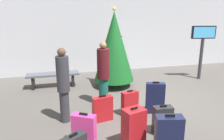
{
  "coord_description": "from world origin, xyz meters",
  "views": [
    {
      "loc": [
        -2.67,
        -5.1,
        2.54
      ],
      "look_at": [
        -1.16,
        0.65,
        0.9
      ],
      "focal_mm": 35.68,
      "sensor_mm": 36.0,
      "label": 1
    }
  ],
  "objects_px": {
    "traveller_1": "(103,72)",
    "suitcase_2": "(155,98)",
    "suitcase_1": "(134,128)",
    "suitcase_7": "(168,137)",
    "holiday_tree": "(114,46)",
    "suitcase_3": "(84,130)",
    "flight_info_kiosk": "(203,43)",
    "suitcase_5": "(163,120)",
    "suitcase_6": "(130,103)",
    "suitcase_0": "(103,109)",
    "waiting_bench": "(53,77)",
    "traveller_0": "(63,84)"
  },
  "relations": [
    {
      "from": "suitcase_2",
      "to": "traveller_1",
      "type": "bearing_deg",
      "value": 143.92
    },
    {
      "from": "waiting_bench",
      "to": "suitcase_3",
      "type": "xyz_separation_m",
      "value": [
        0.54,
        -3.57,
        -0.04
      ]
    },
    {
      "from": "holiday_tree",
      "to": "suitcase_0",
      "type": "relative_size",
      "value": 4.08
    },
    {
      "from": "traveller_1",
      "to": "suitcase_3",
      "type": "xyz_separation_m",
      "value": [
        -0.78,
        -1.79,
        -0.59
      ]
    },
    {
      "from": "suitcase_1",
      "to": "suitcase_7",
      "type": "xyz_separation_m",
      "value": [
        0.49,
        -0.42,
        0.0
      ]
    },
    {
      "from": "holiday_tree",
      "to": "suitcase_5",
      "type": "xyz_separation_m",
      "value": [
        0.21,
        -3.11,
        -1.06
      ]
    },
    {
      "from": "traveller_0",
      "to": "suitcase_3",
      "type": "bearing_deg",
      "value": -74.53
    },
    {
      "from": "suitcase_5",
      "to": "flight_info_kiosk",
      "type": "bearing_deg",
      "value": 45.05
    },
    {
      "from": "flight_info_kiosk",
      "to": "traveller_1",
      "type": "relative_size",
      "value": 1.13
    },
    {
      "from": "suitcase_5",
      "to": "suitcase_1",
      "type": "bearing_deg",
      "value": -157.84
    },
    {
      "from": "holiday_tree",
      "to": "traveller_1",
      "type": "bearing_deg",
      "value": -116.01
    },
    {
      "from": "traveller_1",
      "to": "suitcase_7",
      "type": "relative_size",
      "value": 2.12
    },
    {
      "from": "flight_info_kiosk",
      "to": "traveller_0",
      "type": "height_order",
      "value": "flight_info_kiosk"
    },
    {
      "from": "holiday_tree",
      "to": "traveller_1",
      "type": "relative_size",
      "value": 1.5
    },
    {
      "from": "suitcase_0",
      "to": "traveller_1",
      "type": "bearing_deg",
      "value": 76.04
    },
    {
      "from": "traveller_1",
      "to": "suitcase_3",
      "type": "bearing_deg",
      "value": -113.48
    },
    {
      "from": "traveller_0",
      "to": "suitcase_7",
      "type": "bearing_deg",
      "value": -46.29
    },
    {
      "from": "suitcase_7",
      "to": "waiting_bench",
      "type": "bearing_deg",
      "value": 114.37
    },
    {
      "from": "suitcase_5",
      "to": "suitcase_7",
      "type": "xyz_separation_m",
      "value": [
        -0.27,
        -0.73,
        0.09
      ]
    },
    {
      "from": "suitcase_1",
      "to": "suitcase_2",
      "type": "height_order",
      "value": "suitcase_2"
    },
    {
      "from": "suitcase_7",
      "to": "holiday_tree",
      "type": "bearing_deg",
      "value": 89.11
    },
    {
      "from": "traveller_1",
      "to": "suitcase_7",
      "type": "distance_m",
      "value": 2.6
    },
    {
      "from": "holiday_tree",
      "to": "suitcase_3",
      "type": "distance_m",
      "value": 3.62
    },
    {
      "from": "suitcase_1",
      "to": "suitcase_6",
      "type": "distance_m",
      "value": 1.35
    },
    {
      "from": "suitcase_2",
      "to": "suitcase_5",
      "type": "relative_size",
      "value": 1.3
    },
    {
      "from": "suitcase_0",
      "to": "suitcase_7",
      "type": "height_order",
      "value": "suitcase_7"
    },
    {
      "from": "traveller_1",
      "to": "suitcase_0",
      "type": "height_order",
      "value": "traveller_1"
    },
    {
      "from": "suitcase_1",
      "to": "suitcase_2",
      "type": "distance_m",
      "value": 1.59
    },
    {
      "from": "traveller_1",
      "to": "suitcase_0",
      "type": "xyz_separation_m",
      "value": [
        -0.23,
        -0.91,
        -0.61
      ]
    },
    {
      "from": "waiting_bench",
      "to": "traveller_1",
      "type": "relative_size",
      "value": 0.99
    },
    {
      "from": "suitcase_0",
      "to": "suitcase_3",
      "type": "distance_m",
      "value": 1.04
    },
    {
      "from": "traveller_0",
      "to": "suitcase_7",
      "type": "relative_size",
      "value": 2.13
    },
    {
      "from": "traveller_1",
      "to": "suitcase_1",
      "type": "height_order",
      "value": "traveller_1"
    },
    {
      "from": "flight_info_kiosk",
      "to": "traveller_1",
      "type": "xyz_separation_m",
      "value": [
        -3.98,
        -1.37,
        -0.45
      ]
    },
    {
      "from": "traveller_0",
      "to": "suitcase_3",
      "type": "distance_m",
      "value": 1.27
    },
    {
      "from": "traveller_1",
      "to": "suitcase_2",
      "type": "height_order",
      "value": "traveller_1"
    },
    {
      "from": "waiting_bench",
      "to": "traveller_0",
      "type": "bearing_deg",
      "value": -84.38
    },
    {
      "from": "flight_info_kiosk",
      "to": "suitcase_7",
      "type": "relative_size",
      "value": 2.4
    },
    {
      "from": "suitcase_6",
      "to": "suitcase_7",
      "type": "relative_size",
      "value": 0.78
    },
    {
      "from": "holiday_tree",
      "to": "traveller_0",
      "type": "xyz_separation_m",
      "value": [
        -1.74,
        -2.08,
        -0.43
      ]
    },
    {
      "from": "suitcase_3",
      "to": "suitcase_6",
      "type": "height_order",
      "value": "suitcase_3"
    },
    {
      "from": "waiting_bench",
      "to": "suitcase_7",
      "type": "height_order",
      "value": "suitcase_7"
    },
    {
      "from": "traveller_1",
      "to": "suitcase_7",
      "type": "xyz_separation_m",
      "value": [
        0.61,
        -2.47,
        -0.52
      ]
    },
    {
      "from": "flight_info_kiosk",
      "to": "suitcase_5",
      "type": "relative_size",
      "value": 3.09
    },
    {
      "from": "flight_info_kiosk",
      "to": "holiday_tree",
      "type": "bearing_deg",
      "value": -179.98
    },
    {
      "from": "suitcase_1",
      "to": "suitcase_7",
      "type": "bearing_deg",
      "value": -40.96
    },
    {
      "from": "waiting_bench",
      "to": "suitcase_5",
      "type": "distance_m",
      "value": 4.15
    },
    {
      "from": "suitcase_2",
      "to": "suitcase_6",
      "type": "height_order",
      "value": "suitcase_2"
    },
    {
      "from": "waiting_bench",
      "to": "suitcase_3",
      "type": "bearing_deg",
      "value": -81.36
    },
    {
      "from": "flight_info_kiosk",
      "to": "suitcase_2",
      "type": "distance_m",
      "value": 3.72
    }
  ]
}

